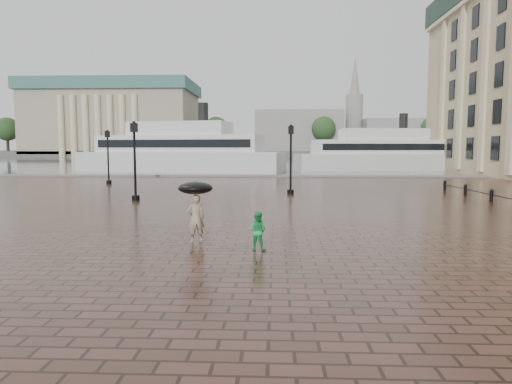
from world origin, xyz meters
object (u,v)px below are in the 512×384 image
adult_pedestrian (196,218)px  ferry_far (383,153)px  ferry_near (180,151)px  child_pedestrian (258,231)px  street_lamps (173,158)px

adult_pedestrian → ferry_far: 50.63m
ferry_near → ferry_far: bearing=21.4°
child_pedestrian → ferry_near: bearing=-57.4°
ferry_far → adult_pedestrian: bearing=-117.8°
street_lamps → ferry_far: bearing=55.4°
adult_pedestrian → child_pedestrian: 2.28m
street_lamps → ferry_near: (-5.03, 26.44, 0.25)m
street_lamps → adult_pedestrian: street_lamps is taller
child_pedestrian → adult_pedestrian: bearing=-9.8°
child_pedestrian → ferry_near: 45.77m
ferry_near → ferry_far: size_ratio=1.13×
street_lamps → adult_pedestrian: 17.42m
street_lamps → ferry_far: 37.61m
ferry_near → ferry_far: ferry_near is taller
child_pedestrian → ferry_near: size_ratio=0.04×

